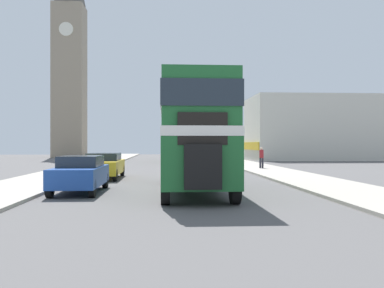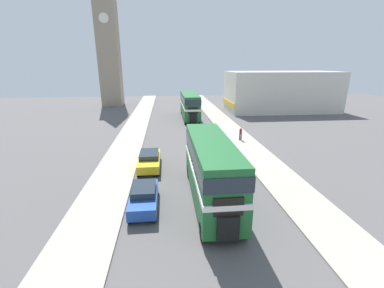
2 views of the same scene
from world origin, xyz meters
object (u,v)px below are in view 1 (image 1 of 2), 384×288
bus_distant (186,138)px  car_parked_near (80,173)px  double_decker_bus (192,129)px  pedestrian_walking (261,156)px  church_tower (70,38)px  car_parked_mid (104,165)px

bus_distant → car_parked_near: 28.78m
double_decker_bus → pedestrian_walking: size_ratio=6.43×
double_decker_bus → car_parked_near: (-4.40, -0.43, -1.77)m
double_decker_bus → church_tower: 48.82m
bus_distant → car_parked_mid: 22.26m
pedestrian_walking → car_parked_mid: bearing=-145.0°
pedestrian_walking → church_tower: size_ratio=0.05×
car_parked_mid → church_tower: bearing=105.0°
church_tower → bus_distant: bearing=-46.4°
car_parked_near → car_parked_mid: bearing=90.3°
double_decker_bus → bus_distant: 27.78m
car_parked_near → car_parked_mid: size_ratio=0.90×
car_parked_near → church_tower: bearing=102.8°
car_parked_near → double_decker_bus: bearing=5.5°
bus_distant → car_parked_near: bearing=-101.2°
double_decker_bus → car_parked_mid: size_ratio=2.13×
car_parked_near → bus_distant: bearing=78.8°
church_tower → car_parked_near: bearing=-77.2°
double_decker_bus → car_parked_near: bearing=-174.5°
double_decker_bus → church_tower: size_ratio=0.30×
car_parked_mid → church_tower: size_ratio=0.14×
car_parked_near → church_tower: (-10.19, 44.72, 16.20)m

